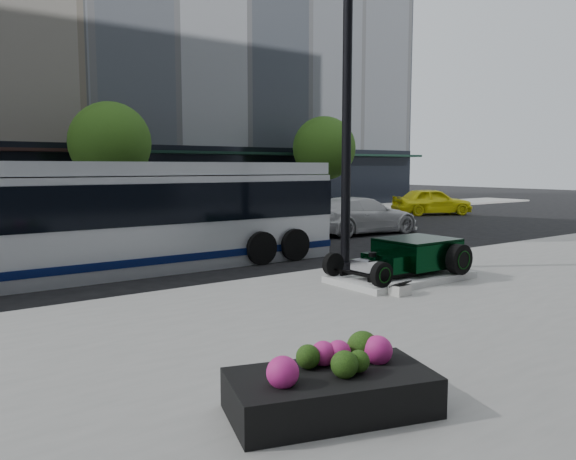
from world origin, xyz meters
TOP-DOWN VIEW (x-y plane):
  - ground at (0.00, 0.00)m, footprint 120.00×120.00m
  - sidewalk_far at (0.00, 14.00)m, footprint 70.00×4.00m
  - street_trees at (1.15, 13.07)m, footprint 29.80×3.80m
  - display_plinth at (1.99, -4.31)m, footprint 3.40×1.80m
  - hot_rod at (2.33, -4.31)m, footprint 3.22×2.00m
  - info_plaque at (0.79, -5.39)m, footprint 0.41×0.32m
  - lamppost at (1.88, -2.46)m, footprint 0.44×0.44m
  - flower_planter at (-4.06, -8.84)m, footprint 2.45×1.73m
  - transit_bus at (-2.53, 1.30)m, footprint 12.12×2.88m
  - white_sedan at (8.35, 3.79)m, footprint 5.46×2.49m
  - yellow_taxi at (18.23, 8.18)m, footprint 4.94×3.56m

SIDE VIEW (x-z plane):
  - ground at x=0.00m, z-range 0.00..0.00m
  - sidewalk_far at x=0.00m, z-range 0.00..0.12m
  - display_plinth at x=1.99m, z-range 0.12..0.27m
  - info_plaque at x=0.79m, z-range 0.09..0.40m
  - flower_planter at x=-4.06m, z-range 0.02..0.74m
  - hot_rod at x=2.33m, z-range 0.29..1.10m
  - white_sedan at x=8.35m, z-range 0.00..1.55m
  - yellow_taxi at x=18.23m, z-range 0.00..1.56m
  - transit_bus at x=-2.53m, z-range 0.02..2.95m
  - street_trees at x=1.15m, z-range 0.92..6.62m
  - lamppost at x=1.88m, z-range -0.18..7.83m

